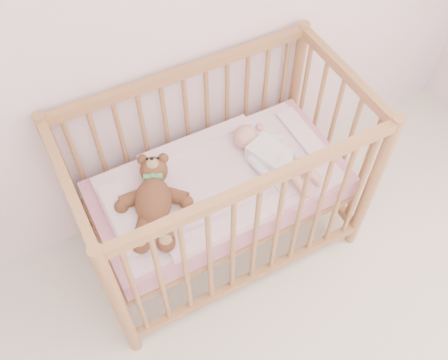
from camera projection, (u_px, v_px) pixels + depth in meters
crib at (219, 187)px, 2.44m from camera, size 1.36×0.76×1.00m
mattress at (219, 189)px, 2.45m from camera, size 1.22×0.62×0.13m
blanket at (219, 180)px, 2.39m from camera, size 1.10×0.58×0.06m
baby at (270, 153)px, 2.39m from camera, size 0.42×0.59×0.13m
teddy_bear at (153, 201)px, 2.22m from camera, size 0.54×0.62×0.14m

